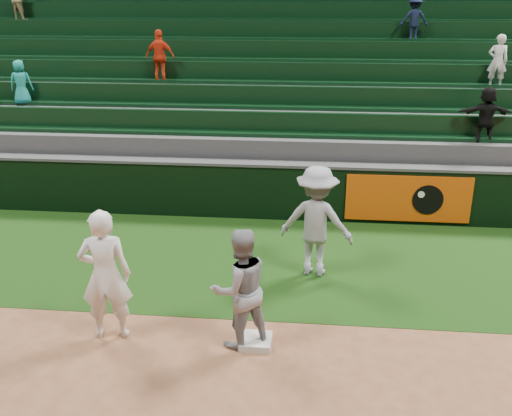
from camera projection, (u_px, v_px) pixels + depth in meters
The scene contains 8 objects.
ground at pixel (236, 356), 7.80m from camera, with size 70.00×70.00×0.00m, color brown.
foul_grass at pixel (257, 260), 10.59m from camera, with size 36.00×4.20×0.01m, color black.
first_base at pixel (256, 341), 8.04m from camera, with size 0.44×0.44×0.10m, color silver.
first_baseman at pixel (105, 275), 7.92m from camera, with size 0.71×0.47×1.95m, color white.
baserunner at pixel (240, 289), 7.77m from camera, with size 0.85×0.66×1.75m, color #909299.
base_coach at pixel (316, 221), 9.75m from camera, with size 1.26×0.73×1.96m, color #9A9CA7.
field_wall at pixel (268, 190), 12.41m from camera, with size 36.00×0.45×1.25m.
stadium_seating at pixel (278, 108), 15.55m from camera, with size 36.00×5.95×5.13m.
Camera 1 is at (0.92, -6.52, 4.65)m, focal length 40.00 mm.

